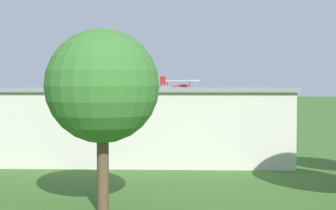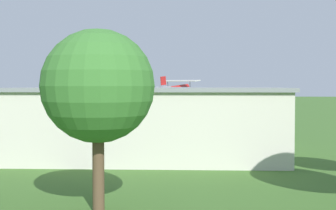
{
  "view_description": "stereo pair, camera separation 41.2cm",
  "coord_description": "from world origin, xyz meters",
  "px_view_note": "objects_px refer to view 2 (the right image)",
  "views": [
    {
      "loc": [
        -9.37,
        80.23,
        6.96
      ],
      "look_at": [
        -4.8,
        14.14,
        4.14
      ],
      "focal_mm": 52.07,
      "sensor_mm": 36.0,
      "label": 1
    },
    {
      "loc": [
        -9.78,
        80.2,
        6.96
      ],
      "look_at": [
        -4.8,
        14.14,
        4.14
      ],
      "focal_mm": 52.07,
      "sensor_mm": 36.0,
      "label": 2
    }
  ],
  "objects_px": {
    "biplane": "(176,88)",
    "person_near_hangar_door": "(81,132)",
    "person_watching_takeoff": "(146,131)",
    "tree_near_perimeter_road": "(98,87)",
    "hangar": "(147,122)",
    "windsock": "(173,91)",
    "car_orange": "(37,135)",
    "person_walking_on_apron": "(207,133)",
    "truck_box_grey": "(255,129)"
  },
  "relations": [
    {
      "from": "truck_box_grey",
      "to": "person_walking_on_apron",
      "type": "height_order",
      "value": "truck_box_grey"
    },
    {
      "from": "person_walking_on_apron",
      "to": "windsock",
      "type": "relative_size",
      "value": 0.23
    },
    {
      "from": "person_walking_on_apron",
      "to": "biplane",
      "type": "bearing_deg",
      "value": -71.09
    },
    {
      "from": "biplane",
      "to": "windsock",
      "type": "height_order",
      "value": "biplane"
    },
    {
      "from": "car_orange",
      "to": "person_watching_takeoff",
      "type": "xyz_separation_m",
      "value": [
        -12.63,
        -5.37,
        0.08
      ]
    },
    {
      "from": "tree_near_perimeter_road",
      "to": "biplane",
      "type": "bearing_deg",
      "value": -91.59
    },
    {
      "from": "biplane",
      "to": "tree_near_perimeter_road",
      "type": "relative_size",
      "value": 0.7
    },
    {
      "from": "biplane",
      "to": "truck_box_grey",
      "type": "xyz_separation_m",
      "value": [
        -10.56,
        15.56,
        -4.88
      ]
    },
    {
      "from": "tree_near_perimeter_road",
      "to": "person_walking_on_apron",
      "type": "bearing_deg",
      "value": -99.72
    },
    {
      "from": "person_near_hangar_door",
      "to": "tree_near_perimeter_road",
      "type": "bearing_deg",
      "value": 105.96
    },
    {
      "from": "car_orange",
      "to": "person_watching_takeoff",
      "type": "relative_size",
      "value": 2.38
    },
    {
      "from": "biplane",
      "to": "person_walking_on_apron",
      "type": "distance_m",
      "value": 15.56
    },
    {
      "from": "hangar",
      "to": "tree_near_perimeter_road",
      "type": "xyz_separation_m",
      "value": [
        0.26,
        20.05,
        3.49
      ]
    },
    {
      "from": "hangar",
      "to": "person_walking_on_apron",
      "type": "relative_size",
      "value": 17.09
    },
    {
      "from": "hangar",
      "to": "tree_near_perimeter_road",
      "type": "relative_size",
      "value": 2.62
    },
    {
      "from": "biplane",
      "to": "person_watching_takeoff",
      "type": "height_order",
      "value": "biplane"
    },
    {
      "from": "tree_near_perimeter_road",
      "to": "windsock",
      "type": "relative_size",
      "value": 1.51
    },
    {
      "from": "truck_box_grey",
      "to": "tree_near_perimeter_road",
      "type": "relative_size",
      "value": 0.76
    },
    {
      "from": "person_watching_takeoff",
      "to": "windsock",
      "type": "distance_m",
      "value": 23.83
    },
    {
      "from": "windsock",
      "to": "car_orange",
      "type": "bearing_deg",
      "value": 62.73
    },
    {
      "from": "person_near_hangar_door",
      "to": "windsock",
      "type": "distance_m",
      "value": 28.08
    },
    {
      "from": "biplane",
      "to": "person_walking_on_apron",
      "type": "bearing_deg",
      "value": 108.91
    },
    {
      "from": "car_orange",
      "to": "tree_near_perimeter_road",
      "type": "distance_m",
      "value": 35.1
    },
    {
      "from": "hangar",
      "to": "truck_box_grey",
      "type": "xyz_separation_m",
      "value": [
        -11.66,
        -13.45,
        -1.79
      ]
    },
    {
      "from": "biplane",
      "to": "person_watching_takeoff",
      "type": "distance_m",
      "value": 13.85
    },
    {
      "from": "hangar",
      "to": "person_near_hangar_door",
      "type": "distance_m",
      "value": 17.56
    },
    {
      "from": "car_orange",
      "to": "person_walking_on_apron",
      "type": "xyz_separation_m",
      "value": [
        -20.54,
        -3.94,
        -0.06
      ]
    },
    {
      "from": "hangar",
      "to": "biplane",
      "type": "height_order",
      "value": "biplane"
    },
    {
      "from": "person_near_hangar_door",
      "to": "person_watching_takeoff",
      "type": "xyz_separation_m",
      "value": [
        -7.95,
        -2.53,
        0.01
      ]
    },
    {
      "from": "biplane",
      "to": "person_near_hangar_door",
      "type": "distance_m",
      "value": 19.36
    },
    {
      "from": "car_orange",
      "to": "person_watching_takeoff",
      "type": "bearing_deg",
      "value": -156.99
    },
    {
      "from": "person_watching_takeoff",
      "to": "windsock",
      "type": "relative_size",
      "value": 0.27
    },
    {
      "from": "biplane",
      "to": "windsock",
      "type": "bearing_deg",
      "value": -84.27
    },
    {
      "from": "biplane",
      "to": "car_orange",
      "type": "height_order",
      "value": "biplane"
    },
    {
      "from": "biplane",
      "to": "windsock",
      "type": "xyz_separation_m",
      "value": [
        1.1,
        -10.94,
        -0.65
      ]
    },
    {
      "from": "biplane",
      "to": "person_near_hangar_door",
      "type": "relative_size",
      "value": 3.93
    },
    {
      "from": "hangar",
      "to": "biplane",
      "type": "relative_size",
      "value": 3.76
    },
    {
      "from": "hangar",
      "to": "person_near_hangar_door",
      "type": "bearing_deg",
      "value": -54.68
    },
    {
      "from": "hangar",
      "to": "truck_box_grey",
      "type": "distance_m",
      "value": 17.89
    },
    {
      "from": "truck_box_grey",
      "to": "person_watching_takeoff",
      "type": "distance_m",
      "value": 14.16
    },
    {
      "from": "hangar",
      "to": "person_walking_on_apron",
      "type": "height_order",
      "value": "hangar"
    },
    {
      "from": "person_walking_on_apron",
      "to": "person_watching_takeoff",
      "type": "distance_m",
      "value": 8.03
    },
    {
      "from": "truck_box_grey",
      "to": "person_near_hangar_door",
      "type": "height_order",
      "value": "truck_box_grey"
    },
    {
      "from": "person_walking_on_apron",
      "to": "person_near_hangar_door",
      "type": "bearing_deg",
      "value": 4.01
    },
    {
      "from": "hangar",
      "to": "car_orange",
      "type": "xyz_separation_m",
      "value": [
        14.74,
        -11.36,
        -2.52
      ]
    },
    {
      "from": "car_orange",
      "to": "person_walking_on_apron",
      "type": "height_order",
      "value": "car_orange"
    },
    {
      "from": "hangar",
      "to": "car_orange",
      "type": "distance_m",
      "value": 18.78
    },
    {
      "from": "person_watching_takeoff",
      "to": "tree_near_perimeter_road",
      "type": "bearing_deg",
      "value": 92.88
    },
    {
      "from": "person_walking_on_apron",
      "to": "person_near_hangar_door",
      "type": "xyz_separation_m",
      "value": [
        15.85,
        1.11,
        0.13
      ]
    },
    {
      "from": "car_orange",
      "to": "truck_box_grey",
      "type": "xyz_separation_m",
      "value": [
        -26.4,
        -2.1,
        0.73
      ]
    }
  ]
}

